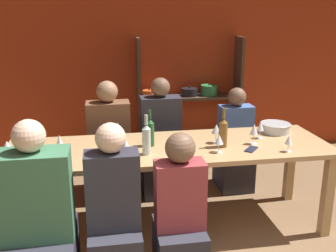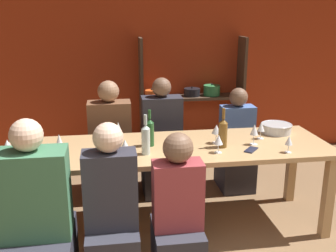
{
  "view_description": "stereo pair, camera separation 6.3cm",
  "coord_description": "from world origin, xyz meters",
  "px_view_note": "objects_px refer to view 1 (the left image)",
  "views": [
    {
      "loc": [
        -0.73,
        -1.28,
        1.89
      ],
      "look_at": [
        -0.18,
        1.95,
        0.93
      ],
      "focal_mm": 42.0,
      "sensor_mm": 36.0,
      "label": 1
    },
    {
      "loc": [
        -0.66,
        -1.29,
        1.89
      ],
      "look_at": [
        -0.18,
        1.95,
        0.93
      ],
      "focal_mm": 42.0,
      "sensor_mm": 36.0,
      "label": 2
    }
  ],
  "objects_px": {
    "wine_glass_empty_b": "(126,145)",
    "person_far_c": "(161,151)",
    "wine_bottle_amber": "(150,132)",
    "wine_glass_red_f": "(31,143)",
    "wine_glass_red_g": "(49,149)",
    "cell_phone": "(251,149)",
    "wine_glass_red_a": "(7,146)",
    "wine_glass_red_d": "(289,140)",
    "mixing_bowl": "(275,127)",
    "wine_glass_red_e": "(219,140)",
    "shelf_unit": "(190,116)",
    "wine_glass_white_b": "(260,127)",
    "person_near_c": "(40,240)",
    "person_far_b": "(234,151)",
    "wine_bottle_green": "(146,139)",
    "person_near_b": "(114,228)",
    "wine_glass_red_c": "(118,128)",
    "wine_glass_white_a": "(60,142)",
    "wine_glass_red_b": "(216,130)",
    "person_far_a": "(110,154)",
    "dining_table": "(170,155)",
    "wine_bottle_dark": "(223,132)",
    "person_near_a": "(180,225)"
  },
  "relations": [
    {
      "from": "wine_bottle_dark",
      "to": "cell_phone",
      "type": "xyz_separation_m",
      "value": [
        0.21,
        -0.12,
        -0.13
      ]
    },
    {
      "from": "wine_bottle_amber",
      "to": "person_far_b",
      "type": "bearing_deg",
      "value": 34.52
    },
    {
      "from": "wine_glass_red_a",
      "to": "person_near_b",
      "type": "distance_m",
      "value": 1.1
    },
    {
      "from": "wine_glass_white_a",
      "to": "person_far_b",
      "type": "height_order",
      "value": "person_far_b"
    },
    {
      "from": "wine_bottle_amber",
      "to": "wine_glass_red_e",
      "type": "relative_size",
      "value": 2.08
    },
    {
      "from": "wine_bottle_amber",
      "to": "wine_glass_red_f",
      "type": "bearing_deg",
      "value": -172.4
    },
    {
      "from": "mixing_bowl",
      "to": "wine_bottle_green",
      "type": "height_order",
      "value": "wine_bottle_green"
    },
    {
      "from": "person_far_c",
      "to": "person_near_b",
      "type": "bearing_deg",
      "value": 69.61
    },
    {
      "from": "wine_glass_empty_b",
      "to": "person_far_b",
      "type": "bearing_deg",
      "value": 37.77
    },
    {
      "from": "wine_bottle_dark",
      "to": "wine_glass_red_f",
      "type": "bearing_deg",
      "value": 179.92
    },
    {
      "from": "cell_phone",
      "to": "person_near_b",
      "type": "relative_size",
      "value": 0.13
    },
    {
      "from": "wine_glass_white_a",
      "to": "person_near_b",
      "type": "xyz_separation_m",
      "value": [
        0.39,
        -0.57,
        -0.46
      ]
    },
    {
      "from": "person_far_a",
      "to": "person_far_c",
      "type": "xyz_separation_m",
      "value": [
        0.54,
        -0.02,
        0.01
      ]
    },
    {
      "from": "person_near_a",
      "to": "wine_glass_empty_b",
      "type": "bearing_deg",
      "value": 126.07
    },
    {
      "from": "wine_glass_white_a",
      "to": "person_far_b",
      "type": "xyz_separation_m",
      "value": [
        1.74,
        0.85,
        -0.49
      ]
    },
    {
      "from": "person_far_b",
      "to": "shelf_unit",
      "type": "bearing_deg",
      "value": -75.94
    },
    {
      "from": "wine_bottle_green",
      "to": "person_near_c",
      "type": "height_order",
      "value": "person_near_c"
    },
    {
      "from": "cell_phone",
      "to": "wine_glass_red_b",
      "type": "bearing_deg",
      "value": 136.91
    },
    {
      "from": "wine_glass_red_a",
      "to": "wine_glass_red_d",
      "type": "xyz_separation_m",
      "value": [
        2.23,
        -0.23,
        -0.0
      ]
    },
    {
      "from": "wine_glass_red_c",
      "to": "cell_phone",
      "type": "relative_size",
      "value": 1.06
    },
    {
      "from": "shelf_unit",
      "to": "wine_glass_red_b",
      "type": "bearing_deg",
      "value": -95.3
    },
    {
      "from": "wine_glass_empty_b",
      "to": "wine_glass_red_g",
      "type": "relative_size",
      "value": 0.91
    },
    {
      "from": "wine_glass_red_f",
      "to": "person_far_b",
      "type": "xyz_separation_m",
      "value": [
        1.95,
        0.82,
        -0.48
      ]
    },
    {
      "from": "wine_glass_white_b",
      "to": "cell_phone",
      "type": "relative_size",
      "value": 1.01
    },
    {
      "from": "wine_glass_white_b",
      "to": "person_far_a",
      "type": "xyz_separation_m",
      "value": [
        -1.35,
        0.7,
        -0.44
      ]
    },
    {
      "from": "wine_bottle_amber",
      "to": "wine_glass_red_g",
      "type": "bearing_deg",
      "value": -159.77
    },
    {
      "from": "person_far_a",
      "to": "person_near_b",
      "type": "bearing_deg",
      "value": 89.77
    },
    {
      "from": "wine_glass_empty_b",
      "to": "person_far_c",
      "type": "height_order",
      "value": "person_far_c"
    },
    {
      "from": "dining_table",
      "to": "wine_bottle_amber",
      "type": "height_order",
      "value": "wine_bottle_amber"
    },
    {
      "from": "person_near_c",
      "to": "wine_glass_red_e",
      "type": "bearing_deg",
      "value": 22.74
    },
    {
      "from": "wine_bottle_dark",
      "to": "wine_glass_red_e",
      "type": "relative_size",
      "value": 2.23
    },
    {
      "from": "wine_glass_red_a",
      "to": "wine_glass_white_b",
      "type": "xyz_separation_m",
      "value": [
        2.14,
        0.14,
        0.01
      ]
    },
    {
      "from": "wine_glass_red_f",
      "to": "wine_glass_red_g",
      "type": "bearing_deg",
      "value": -47.88
    },
    {
      "from": "wine_glass_white_a",
      "to": "cell_phone",
      "type": "relative_size",
      "value": 1.18
    },
    {
      "from": "wine_glass_red_g",
      "to": "cell_phone",
      "type": "bearing_deg",
      "value": 1.76
    },
    {
      "from": "wine_glass_empty_b",
      "to": "cell_phone",
      "type": "bearing_deg",
      "value": 0.83
    },
    {
      "from": "cell_phone",
      "to": "person_near_c",
      "type": "relative_size",
      "value": 0.13
    },
    {
      "from": "mixing_bowl",
      "to": "wine_glass_red_e",
      "type": "distance_m",
      "value": 0.83
    },
    {
      "from": "wine_glass_red_d",
      "to": "person_far_c",
      "type": "relative_size",
      "value": 0.11
    },
    {
      "from": "wine_bottle_dark",
      "to": "person_far_c",
      "type": "xyz_separation_m",
      "value": [
        -0.4,
        0.86,
        -0.46
      ]
    },
    {
      "from": "person_near_b",
      "to": "person_far_b",
      "type": "height_order",
      "value": "person_near_b"
    },
    {
      "from": "mixing_bowl",
      "to": "wine_bottle_green",
      "type": "xyz_separation_m",
      "value": [
        -1.28,
        -0.4,
        0.08
      ]
    },
    {
      "from": "mixing_bowl",
      "to": "cell_phone",
      "type": "height_order",
      "value": "mixing_bowl"
    },
    {
      "from": "wine_bottle_dark",
      "to": "cell_phone",
      "type": "bearing_deg",
      "value": -28.24
    },
    {
      "from": "wine_glass_white_b",
      "to": "person_far_b",
      "type": "relative_size",
      "value": 0.14
    },
    {
      "from": "wine_bottle_green",
      "to": "wine_glass_empty_b",
      "type": "relative_size",
      "value": 2.19
    },
    {
      "from": "wine_glass_white_a",
      "to": "person_far_a",
      "type": "relative_size",
      "value": 0.15
    },
    {
      "from": "wine_glass_red_c",
      "to": "wine_glass_red_d",
      "type": "distance_m",
      "value": 1.46
    },
    {
      "from": "person_far_c",
      "to": "person_far_b",
      "type": "bearing_deg",
      "value": 177.45
    },
    {
      "from": "shelf_unit",
      "to": "wine_glass_white_b",
      "type": "distance_m",
      "value": 1.76
    }
  ]
}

